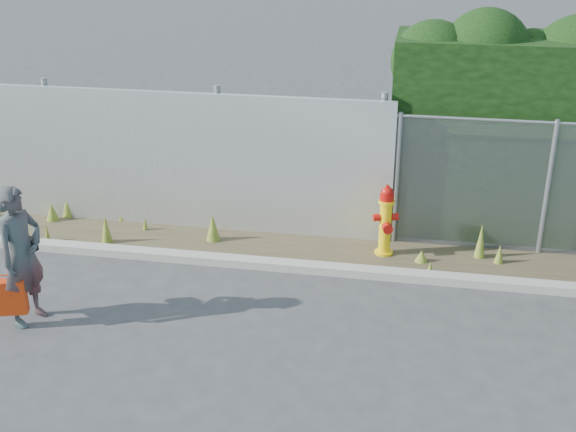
# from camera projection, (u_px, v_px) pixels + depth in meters

# --- Properties ---
(ground) EXTENTS (80.00, 80.00, 0.00)m
(ground) POSITION_uv_depth(u_px,v_px,m) (291.00, 340.00, 8.57)
(ground) COLOR #3A393C
(ground) RESTS_ON ground
(curb) EXTENTS (16.00, 0.22, 0.12)m
(curb) POSITION_uv_depth(u_px,v_px,m) (314.00, 268.00, 10.18)
(curb) COLOR #99968A
(curb) RESTS_ON ground
(weed_strip) EXTENTS (16.00, 1.30, 0.54)m
(weed_strip) POSITION_uv_depth(u_px,v_px,m) (276.00, 243.00, 10.85)
(weed_strip) COLOR #443927
(weed_strip) RESTS_ON ground
(corrugated_fence) EXTENTS (8.50, 0.21, 2.30)m
(corrugated_fence) POSITION_uv_depth(u_px,v_px,m) (123.00, 158.00, 11.40)
(corrugated_fence) COLOR silver
(corrugated_fence) RESTS_ON ground
(fire_hydrant) EXTENTS (0.37, 0.33, 1.10)m
(fire_hydrant) POSITION_uv_depth(u_px,v_px,m) (385.00, 222.00, 10.50)
(fire_hydrant) COLOR yellow
(fire_hydrant) RESTS_ON ground
(woman) EXTENTS (0.57, 0.73, 1.78)m
(woman) POSITION_uv_depth(u_px,v_px,m) (22.00, 256.00, 8.66)
(woman) COLOR #0F625F
(woman) RESTS_ON ground
(red_tote_bag) EXTENTS (0.40, 0.15, 0.52)m
(red_tote_bag) POSITION_uv_depth(u_px,v_px,m) (9.00, 297.00, 8.69)
(red_tote_bag) COLOR #BF350A
(black_shoulder_bag) EXTENTS (0.22, 0.09, 0.16)m
(black_shoulder_bag) POSITION_uv_depth(u_px,v_px,m) (29.00, 243.00, 8.84)
(black_shoulder_bag) COLOR black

